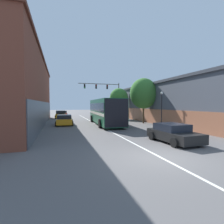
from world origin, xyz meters
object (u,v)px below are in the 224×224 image
Objects in this scene: traffic_signal_gantry at (106,92)px; street_tree_near at (144,93)px; street_lamp at (162,108)px; hatchback_foreground at (173,133)px; parked_car_left_near at (61,115)px; parked_car_left_far at (63,114)px; bus at (105,110)px; parked_car_left_mid at (65,120)px; street_tree_far at (119,99)px.

traffic_signal_gantry reaches higher than street_tree_near.
hatchback_foreground is at bearing -117.20° from street_lamp.
parked_car_left_far is (0.51, 5.27, -0.10)m from parked_car_left_near.
bus is 7.19m from street_lamp.
hatchback_foreground reaches higher than parked_car_left_far.
traffic_signal_gantry is at bearing -5.97° from hatchback_foreground.
parked_car_left_far is 11.46m from traffic_signal_gantry.
street_lamp reaches higher than parked_car_left_near.
parked_car_left_mid is at bearing 173.66° from street_tree_near.
parked_car_left_near is 11.33m from street_tree_far.
parked_car_left_near is 19.95m from street_lamp.
street_tree_near is 8.00m from street_tree_far.
bus is 2.81× the size of hatchback_foreground.
street_lamp is at bearing -145.73° from parked_car_left_near.
street_lamp is (10.58, -5.48, 1.56)m from parked_car_left_mid.
parked_car_left_mid is at bearing 152.62° from street_lamp.
street_tree_near reaches higher than parked_car_left_far.
street_tree_near is (2.53, -10.47, -0.92)m from traffic_signal_gantry.
street_tree_near is (3.63, 11.55, 3.50)m from hatchback_foreground.
bus is 2.66× the size of parked_car_left_near.
street_tree_far is at bearing 95.87° from street_tree_near.
street_tree_far is (9.52, -9.64, 3.07)m from parked_car_left_far.
hatchback_foreground is 29.89m from parked_car_left_far.
street_tree_far is (1.71, -2.52, -1.36)m from traffic_signal_gantry.
parked_car_left_mid is at bearing 179.35° from parked_car_left_far.
parked_car_left_mid is 11.12m from street_tree_near.
parked_car_left_near is (-5.47, 11.96, -1.13)m from bus.
traffic_signal_gantry is 15.28m from street_lamp.
parked_car_left_mid is 1.01× the size of parked_car_left_far.
hatchback_foreground is at bearing -98.22° from street_tree_far.
parked_car_left_mid is 1.00× the size of street_lamp.
street_lamp is at bearing -85.80° from street_tree_far.
street_tree_near reaches higher than street_tree_far.
traffic_signal_gantry is at bearing 124.17° from street_tree_far.
parked_car_left_near is 5.30m from parked_car_left_far.
street_lamp reaches higher than parked_car_left_mid.
parked_car_left_far is (-6.70, 29.13, -0.01)m from hatchback_foreground.
traffic_signal_gantry is 1.95× the size of street_lamp.
parked_car_left_mid reaches higher than parked_car_left_far.
bus is 12.09m from hatchback_foreground.
parked_car_left_near reaches higher than parked_car_left_far.
street_lamp is 0.65× the size of street_tree_near.
bus is 1.44× the size of traffic_signal_gantry.
bus is at bearing -154.46° from parked_car_left_near.
street_lamp reaches higher than parked_car_left_far.
street_tree_far is (2.82, 19.49, 3.05)m from hatchback_foreground.
parked_car_left_mid is 13.01m from traffic_signal_gantry.
street_tree_near is at bearing -20.57° from hatchback_foreground.
hatchback_foreground is at bearing -92.87° from traffic_signal_gantry.
parked_car_left_mid is at bearing -177.24° from parked_car_left_near.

